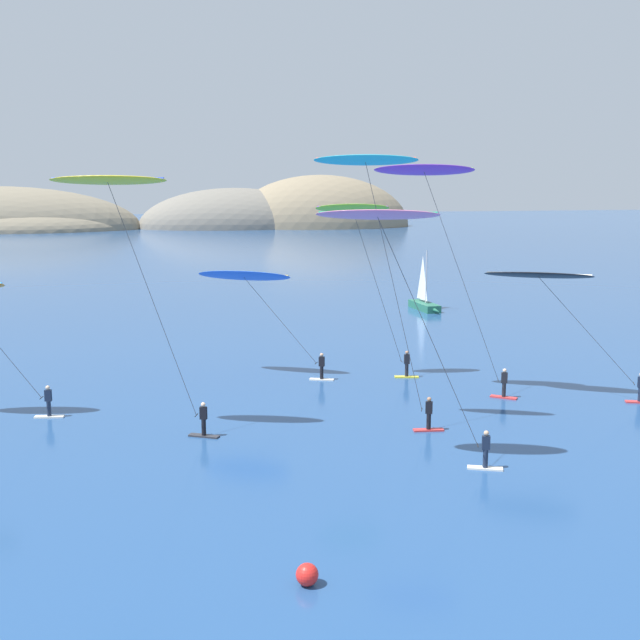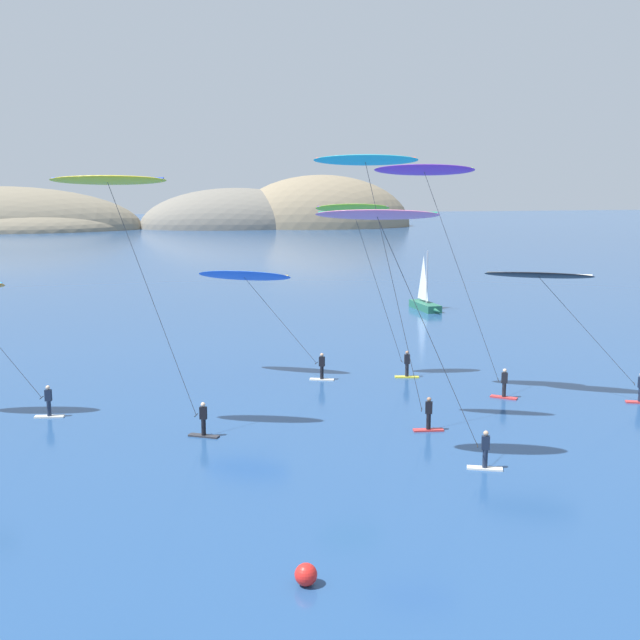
% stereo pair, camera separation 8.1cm
% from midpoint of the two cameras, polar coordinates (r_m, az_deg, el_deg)
% --- Properties ---
extents(headland_island, '(144.32, 37.29, 27.99)m').
position_cam_midpoint_polar(headland_island, '(216.33, -12.04, 6.38)').
color(headland_island, '#84755B').
rests_on(headland_island, ground).
extents(sailboat_near, '(1.61, 5.92, 5.70)m').
position_cam_midpoint_polar(sailboat_near, '(77.07, 7.50, 1.16)').
color(sailboat_near, '#23664C').
rests_on(sailboat_near, ground).
extents(kitesurfer_cyan, '(6.27, 3.09, 13.44)m').
position_cam_midpoint_polar(kitesurfer_cyan, '(38.60, 3.68, 9.37)').
color(kitesurfer_cyan, red).
rests_on(kitesurfer_cyan, ground).
extents(kitesurfer_pink, '(7.93, 3.60, 11.09)m').
position_cam_midpoint_polar(kitesurfer_pink, '(33.23, 4.62, 6.22)').
color(kitesurfer_pink, silver).
rests_on(kitesurfer_pink, ground).
extents(kitesurfer_black, '(8.77, 5.43, 7.26)m').
position_cam_midpoint_polar(kitesurfer_black, '(46.65, 15.67, 2.58)').
color(kitesurfer_black, red).
rests_on(kitesurfer_black, ground).
extents(kitesurfer_purple, '(7.94, 4.17, 13.13)m').
position_cam_midpoint_polar(kitesurfer_purple, '(45.18, 7.79, 9.38)').
color(kitesurfer_purple, red).
rests_on(kitesurfer_purple, ground).
extents(kitesurfer_blue, '(8.24, 5.04, 6.80)m').
position_cam_midpoint_polar(kitesurfer_blue, '(50.08, -5.16, 2.75)').
color(kitesurfer_blue, silver).
rests_on(kitesurfer_blue, ground).
extents(kitesurfer_lime, '(6.54, 1.93, 10.90)m').
position_cam_midpoint_polar(kitesurfer_lime, '(48.76, 2.68, 6.81)').
color(kitesurfer_lime, yellow).
rests_on(kitesurfer_lime, ground).
extents(kitesurfer_yellow, '(7.63, 3.53, 12.48)m').
position_cam_midpoint_polar(kitesurfer_yellow, '(38.68, -14.41, 8.27)').
color(kitesurfer_yellow, '#2D2D33').
rests_on(kitesurfer_yellow, ground).
extents(marker_buoy, '(0.70, 0.70, 0.70)m').
position_cam_midpoint_polar(marker_buoy, '(25.51, -1.02, -17.65)').
color(marker_buoy, red).
rests_on(marker_buoy, ground).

